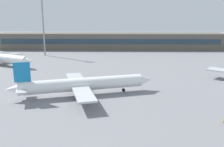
# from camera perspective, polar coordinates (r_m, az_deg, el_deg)

# --- Properties ---
(ground_plane) EXTENTS (400.00, 400.00, 0.00)m
(ground_plane) POSITION_cam_1_polar(r_m,az_deg,el_deg) (76.00, -1.56, -2.19)
(ground_plane) COLOR gray
(terminal_building) EXTENTS (125.37, 12.13, 9.00)m
(terminal_building) POSITION_cam_1_polar(r_m,az_deg,el_deg) (145.09, -0.33, 7.24)
(terminal_building) COLOR #5B564C
(terminal_building) RESTS_ON ground_plane
(airplane_near) EXTENTS (36.71, 26.11, 9.27)m
(airplane_near) POSITION_cam_1_polar(r_m,az_deg,el_deg) (65.15, -6.38, -2.40)
(airplane_near) COLOR white
(airplane_near) RESTS_ON ground_plane
(floodlight_tower_west) EXTENTS (3.20, 0.80, 28.88)m
(floodlight_tower_west) POSITION_cam_1_polar(r_m,az_deg,el_deg) (126.89, -15.19, 11.29)
(floodlight_tower_west) COLOR gray
(floodlight_tower_west) RESTS_ON ground_plane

